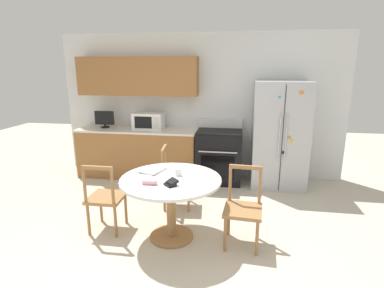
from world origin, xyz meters
TOP-DOWN VIEW (x-y plane):
  - ground_plane at (0.00, 0.00)m, footprint 14.00×14.00m
  - back_wall at (-0.30, 2.59)m, footprint 5.20×0.44m
  - kitchen_counter at (-1.10, 2.29)m, footprint 2.22×0.64m
  - refrigerator at (1.42, 2.23)m, footprint 0.89×0.73m
  - oven_range at (0.40, 2.26)m, footprint 0.79×0.68m
  - microwave at (-0.89, 2.33)m, footprint 0.54×0.36m
  - countertop_tv at (-1.74, 2.32)m, footprint 0.36×0.16m
  - dining_table at (-0.02, 0.29)m, footprint 1.17×1.17m
  - dining_chair_far at (-0.14, 1.12)m, footprint 0.46×0.46m
  - dining_chair_left at (-0.85, 0.32)m, footprint 0.43×0.43m
  - dining_chair_right at (0.82, 0.29)m, footprint 0.45×0.45m
  - candle_glass at (0.05, 0.39)m, footprint 0.08×0.08m
  - folded_napkin at (-0.20, 0.07)m, footprint 0.16×0.06m
  - wallet at (0.04, 0.08)m, footprint 0.17×0.17m
  - mail_stack at (-0.29, 0.49)m, footprint 0.33×0.37m

SIDE VIEW (x-z plane):
  - ground_plane at x=0.00m, z-range 0.00..0.00m
  - dining_chair_far at x=-0.14m, z-range -0.02..0.89m
  - dining_chair_left at x=-0.85m, z-range -0.02..0.89m
  - dining_chair_right at x=0.82m, z-range -0.02..0.89m
  - kitchen_counter at x=-1.10m, z-range 0.00..0.90m
  - oven_range at x=0.40m, z-range -0.07..1.01m
  - dining_table at x=-0.02m, z-range 0.23..0.98m
  - mail_stack at x=-0.29m, z-range 0.75..0.78m
  - folded_napkin at x=-0.20m, z-range 0.75..0.81m
  - wallet at x=0.04m, z-range 0.75..0.82m
  - candle_glass at x=0.05m, z-range 0.75..0.83m
  - refrigerator at x=1.42m, z-range 0.00..1.78m
  - microwave at x=-0.89m, z-range 0.90..1.20m
  - countertop_tv at x=-1.74m, z-range 0.91..1.22m
  - back_wall at x=-0.30m, z-range 0.15..2.75m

